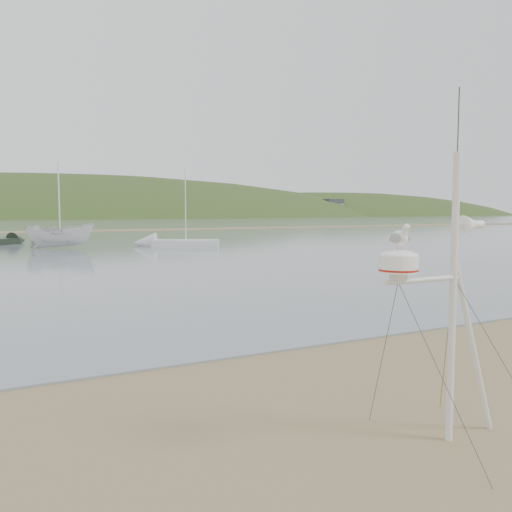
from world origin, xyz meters
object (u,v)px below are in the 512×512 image
mast_rig (451,359)px  sailboat_dark_mid (6,241)px  boat_white (60,216)px  sailboat_white_near (164,243)px

mast_rig → sailboat_dark_mid: 44.69m
boat_white → sailboat_dark_mid: sailboat_dark_mid is taller
sailboat_dark_mid → sailboat_white_near: sailboat_white_near is taller
boat_white → sailboat_white_near: (7.54, -1.06, -2.15)m
sailboat_dark_mid → boat_white: bearing=-66.6°
mast_rig → boat_white: bearing=88.6°
mast_rig → boat_white: size_ratio=0.89×
boat_white → sailboat_dark_mid: bearing=43.7°
mast_rig → sailboat_dark_mid: sailboat_dark_mid is taller
boat_white → sailboat_white_near: sailboat_white_near is taller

